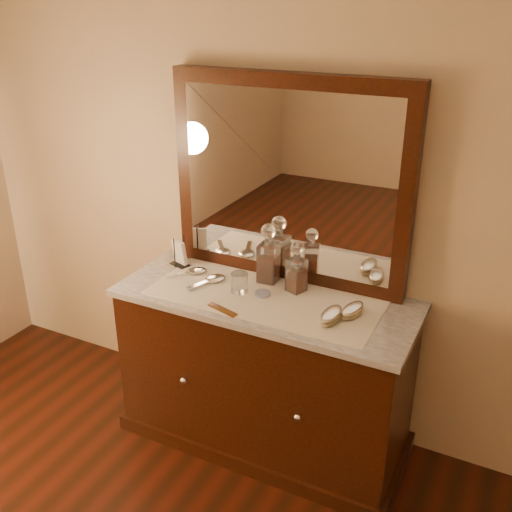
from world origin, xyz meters
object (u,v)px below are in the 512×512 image
Objects in this scene: brush_far at (352,310)px; hand_mirror_inner at (212,280)px; decanter_right at (297,272)px; hand_mirror_outer at (193,271)px; decanter_left at (269,260)px; brush_near at (331,316)px; napkin_rack at (180,254)px; mirror_frame at (289,181)px; comb at (222,310)px; pin_dish at (263,293)px; dresser_cabinet at (265,373)px.

brush_far is 0.74× the size of hand_mirror_inner.
hand_mirror_outer is at bearing -173.88° from decanter_right.
brush_near is at bearing -28.76° from decanter_left.
napkin_rack reaches higher than brush_near.
decanter_left is at bearing 168.61° from decanter_right.
decanter_left is (-0.05, -0.10, -0.38)m from mirror_frame.
brush_far is (0.48, -0.14, -0.10)m from decanter_left.
hand_mirror_outer and hand_mirror_inner have the same top height.
comb is 0.96× the size of brush_far.
hand_mirror_inner is (-0.25, -0.13, -0.11)m from decanter_left.
brush_far is (0.07, 0.09, -0.00)m from brush_near.
mirror_frame is at bearing 13.68° from napkin_rack.
brush_far is at bearing -17.96° from decanter_right.
napkin_rack is at bearing 168.18° from brush_near.
decanter_right is at bearing 0.17° from napkin_rack.
brush_far is (0.54, 0.23, 0.02)m from comb.
napkin_rack is at bearing 159.31° from hand_mirror_inner.
brush_far is at bearing 1.17° from pin_dish.
hand_mirror_outer reaches higher than pin_dish.
brush_far is at bearing -15.75° from decanter_left.
napkin_rack is (-0.44, 0.33, 0.06)m from comb.
hand_mirror_inner is (-0.73, 0.01, -0.01)m from brush_far.
hand_mirror_inner is at bearing 177.11° from pin_dish.
brush_far is (0.43, -0.24, -0.47)m from mirror_frame.
pin_dish is 0.19m from decanter_right.
decanter_left reaches higher than hand_mirror_inner.
decanter_left is 0.17m from decanter_right.
mirror_frame is (0.00, 0.25, 0.94)m from dresser_cabinet.
comb is at bearing -163.89° from brush_near.
napkin_rack is at bearing 168.56° from pin_dish.
decanter_right is at bearing 45.51° from dresser_cabinet.
decanter_left is at bearing -118.54° from mirror_frame.
comb is (-0.10, -0.22, -0.00)m from pin_dish.
decanter_left is at bearing 97.03° from comb.
dresser_cabinet is 0.59m from brush_near.
pin_dish is 0.29m from hand_mirror_inner.
hand_mirror_inner is (-0.30, -0.23, -0.49)m from mirror_frame.
napkin_rack reaches higher than dresser_cabinet.
mirror_frame is 15.86× the size of pin_dish.
hand_mirror_outer is 0.88× the size of hand_mirror_inner.
decanter_right reaches higher than hand_mirror_outer.
pin_dish is 0.25× the size of decanter_left.
pin_dish is 0.47× the size of napkin_rack.
pin_dish is 0.55m from napkin_rack.
decanter_right is 0.34m from brush_far.
napkin_rack is 0.67m from decanter_right.
comb is at bearing -114.08° from pin_dish.
mirror_frame is at bearing 86.54° from pin_dish.
pin_dish is at bearing -74.65° from decanter_left.
hand_mirror_outer is (-0.38, -0.09, -0.11)m from decanter_left.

